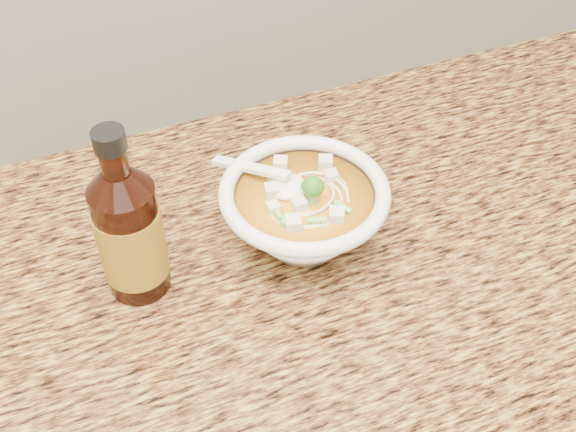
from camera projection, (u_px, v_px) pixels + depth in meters
name	position (u px, v px, depth m)	size (l,w,h in m)	color
counter_slab	(62.00, 346.00, 0.78)	(4.00, 0.68, 0.04)	#A48A3C
soup_bowl	(304.00, 214.00, 0.83)	(0.19, 0.20, 0.11)	white
hot_sauce_bottle	(130.00, 233.00, 0.76)	(0.08, 0.08, 0.22)	black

